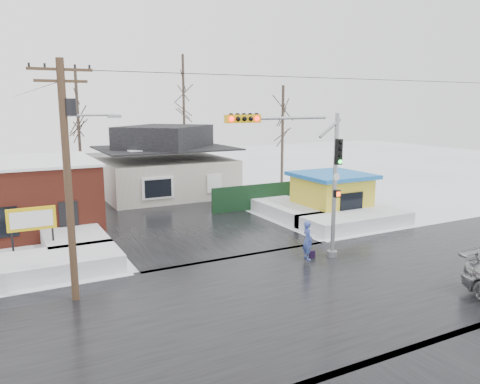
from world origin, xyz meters
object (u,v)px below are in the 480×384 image
utility_pole (69,168)px  marquee_sign (32,220)px  pedestrian (308,241)px  kiosk (331,194)px  traffic_signal (309,167)px

utility_pole → marquee_sign: (-1.07, 5.99, -3.19)m
marquee_sign → pedestrian: (11.67, -6.26, -0.97)m
pedestrian → utility_pole: bearing=99.2°
utility_pole → kiosk: (17.43, 6.49, -3.65)m
marquee_sign → kiosk: 18.51m
kiosk → pedestrian: size_ratio=2.43×
traffic_signal → utility_pole: 10.39m
utility_pole → pedestrian: bearing=-1.4°
pedestrian → kiosk: bearing=-34.6°
traffic_signal → kiosk: traffic_signal is taller
marquee_sign → traffic_signal: bearing=-29.7°
traffic_signal → pedestrian: traffic_signal is taller
traffic_signal → pedestrian: 3.61m
traffic_signal → marquee_sign: 13.42m
utility_pole → kiosk: bearing=20.4°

